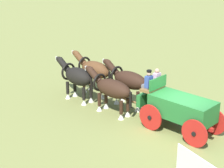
# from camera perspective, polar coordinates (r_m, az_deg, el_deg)

# --- Properties ---
(ground_plane) EXTENTS (220.00, 220.00, 0.00)m
(ground_plane) POSITION_cam_1_polar(r_m,az_deg,el_deg) (17.65, 10.47, -7.16)
(ground_plane) COLOR olive
(show_wagon) EXTENTS (5.91, 2.47, 2.68)m
(show_wagon) POSITION_cam_1_polar(r_m,az_deg,el_deg) (17.25, 10.20, -3.54)
(show_wagon) COLOR #236B2D
(show_wagon) RESTS_ON ground
(draft_horse_rear_near) EXTENTS (3.17, 1.39, 2.17)m
(draft_horse_rear_near) POSITION_cam_1_polar(r_m,az_deg,el_deg) (18.80, -0.11, -0.74)
(draft_horse_rear_near) COLOR #331E14
(draft_horse_rear_near) RESTS_ON ground
(draft_horse_rear_off) EXTENTS (3.11, 1.38, 2.29)m
(draft_horse_rear_off) POSITION_cam_1_polar(r_m,az_deg,el_deg) (19.67, 2.50, 0.50)
(draft_horse_rear_off) COLOR #331E14
(draft_horse_rear_off) RESTS_ON ground
(draft_horse_lead_near) EXTENTS (2.92, 1.39, 2.22)m
(draft_horse_lead_near) POSITION_cam_1_polar(r_m,az_deg,el_deg) (20.55, -5.36, 1.10)
(draft_horse_lead_near) COLOR black
(draft_horse_lead_near) RESTS_ON ground
(draft_horse_lead_off) EXTENTS (3.08, 1.39, 2.31)m
(draft_horse_lead_off) POSITION_cam_1_polar(r_m,az_deg,el_deg) (21.36, -2.77, 2.12)
(draft_horse_lead_off) COLOR brown
(draft_horse_lead_off) RESTS_ON ground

